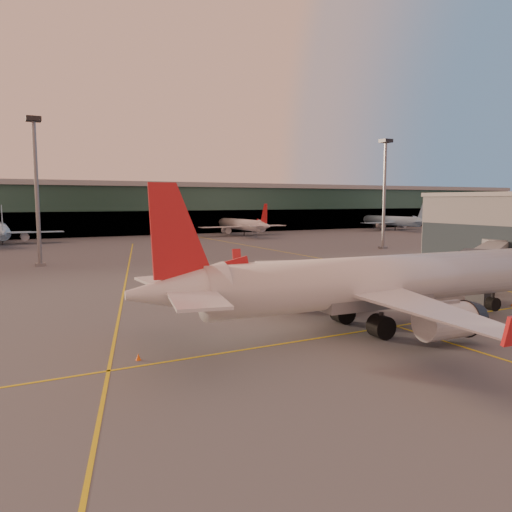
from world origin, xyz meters
name	(u,v)px	position (x,y,z in m)	size (l,w,h in m)	color
ground	(393,348)	(0.00, 0.00, 0.00)	(600.00, 600.00, 0.00)	#4C4F54
taxi_markings	(145,277)	(-7.32, 44.49, 0.01)	(100.12, 173.00, 0.01)	yellow
terminal	(85,209)	(0.00, 141.79, 8.76)	(400.00, 20.00, 17.60)	#19382D
mast_west_near	(36,180)	(-20.00, 66.00, 14.86)	(2.40, 2.40, 25.60)	slate
mast_east_near	(385,186)	(55.00, 62.00, 14.86)	(2.40, 2.40, 25.60)	slate
distant_aircraft_row	(19,243)	(-21.00, 118.00, 0.00)	(290.00, 34.00, 13.00)	#87BAE2
main_airplane	(371,283)	(2.26, 5.35, 4.13)	(42.17, 38.01, 12.72)	silver
jet_bridge	(492,258)	(27.19, 11.98, 4.29)	(20.02, 13.51, 6.16)	slate
catering_truck	(287,282)	(0.42, 16.58, 2.80)	(6.86, 4.48, 4.92)	#AF3619
pushback_tug	(423,291)	(18.02, 14.13, 0.65)	(3.14, 1.72, 1.61)	black
cone_tail	(138,357)	(-18.34, 6.34, 0.24)	(0.39, 0.39, 0.49)	#FF610D
cone_wing_left	(272,292)	(2.66, 23.62, 0.30)	(0.49, 0.49, 0.62)	#FF610D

